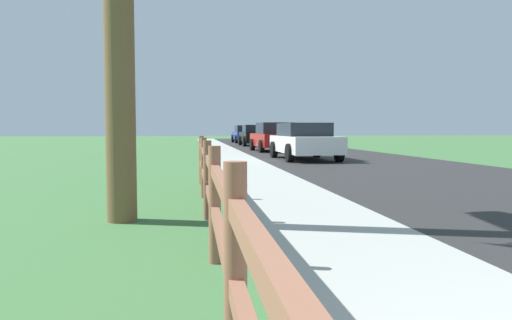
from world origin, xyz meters
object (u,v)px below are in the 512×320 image
at_px(parked_car_red, 273,137).
at_px(parked_car_black, 255,135).
at_px(parked_suv_white, 304,141).
at_px(parked_car_blue, 245,134).

bearing_deg(parked_car_red, parked_car_black, 88.83).
xyz_separation_m(parked_suv_white, parked_car_black, (0.14, 15.83, 0.01)).
relative_size(parked_suv_white, parked_car_blue, 1.04).
bearing_deg(parked_suv_white, parked_car_blue, 89.41).
bearing_deg(parked_car_blue, parked_suv_white, -90.59).
bearing_deg(parked_car_blue, parked_car_black, -90.76).
relative_size(parked_suv_white, parked_car_red, 1.09).
bearing_deg(parked_car_black, parked_car_red, -91.17).
distance_m(parked_suv_white, parked_car_blue, 23.29).
xyz_separation_m(parked_car_red, parked_car_blue, (0.28, 16.29, -0.00)).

